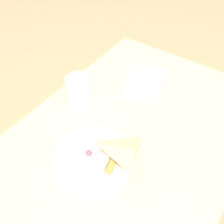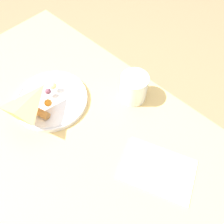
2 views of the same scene
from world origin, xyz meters
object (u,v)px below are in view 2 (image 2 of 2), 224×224
at_px(milk_glass, 134,88).
at_px(butter_knife, 155,168).
at_px(napkin_folded, 157,170).
at_px(plate_pizza, 51,99).
at_px(dining_table, 70,143).

relative_size(milk_glass, butter_knife, 0.53).
xyz_separation_m(milk_glass, butter_knife, (0.21, -0.15, -0.04)).
relative_size(napkin_folded, butter_knife, 1.30).
relative_size(plate_pizza, napkin_folded, 1.03).
height_order(plate_pizza, napkin_folded, plate_pizza).
distance_m(plate_pizza, napkin_folded, 0.41).
bearing_deg(butter_knife, plate_pizza, 172.61).
bearing_deg(napkin_folded, dining_table, -161.89).
distance_m(milk_glass, napkin_folded, 0.26).
bearing_deg(napkin_folded, butter_knife, -164.37).
bearing_deg(milk_glass, butter_knife, -35.40).
distance_m(plate_pizza, butter_knife, 0.40).
xyz_separation_m(plate_pizza, butter_knife, (0.39, 0.06, -0.01)).
bearing_deg(plate_pizza, butter_knife, 8.23).
xyz_separation_m(milk_glass, napkin_folded, (0.22, -0.15, -0.04)).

